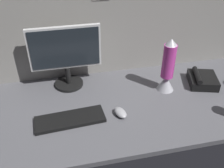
{
  "coord_description": "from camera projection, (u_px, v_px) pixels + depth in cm",
  "views": [
    {
      "loc": [
        -35.72,
        -114.98,
        94.22
      ],
      "look_at": [
        -13.29,
        0.0,
        14.0
      ],
      "focal_mm": 41.2,
      "sensor_mm": 36.0,
      "label": 1
    }
  ],
  "objects": [
    {
      "name": "desk_phone",
      "position": [
        202.0,
        80.0,
        1.65
      ],
      "size": [
        21.72,
        23.07,
        8.8
      ],
      "color": "black",
      "rests_on": "ground_plane"
    },
    {
      "name": "ground_plane",
      "position": [
        129.0,
        103.0,
        1.53
      ],
      "size": [
        180.0,
        80.0,
        3.0
      ],
      "primitive_type": "cube",
      "color": "#515156"
    },
    {
      "name": "monitor",
      "position": [
        66.0,
        54.0,
        1.54
      ],
      "size": [
        42.96,
        18.0,
        39.25
      ],
      "color": "black",
      "rests_on": "ground_plane"
    },
    {
      "name": "keyboard",
      "position": [
        70.0,
        119.0,
        1.37
      ],
      "size": [
        37.76,
        15.36,
        2.0
      ],
      "primitive_type": "cube",
      "rotation": [
        0.0,
        0.0,
        0.06
      ],
      "color": "black",
      "rests_on": "ground_plane"
    },
    {
      "name": "cubicle_wall_back",
      "position": [
        115.0,
        20.0,
        1.62
      ],
      "size": [
        180.0,
        5.5,
        71.69
      ],
      "color": "gray",
      "rests_on": "ground_plane"
    },
    {
      "name": "lava_lamp",
      "position": [
        168.0,
        70.0,
        1.54
      ],
      "size": [
        10.48,
        10.48,
        34.31
      ],
      "color": "#A5A5AD",
      "rests_on": "ground_plane"
    },
    {
      "name": "mouse",
      "position": [
        120.0,
        113.0,
        1.41
      ],
      "size": [
        8.07,
        10.78,
        3.4
      ],
      "primitive_type": "ellipsoid",
      "rotation": [
        0.0,
        0.0,
        0.28
      ],
      "color": "#99999E",
      "rests_on": "ground_plane"
    }
  ]
}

